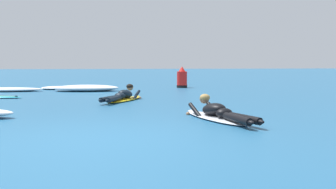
% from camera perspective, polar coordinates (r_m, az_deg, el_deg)
% --- Properties ---
extents(ground_plane, '(120.00, 120.00, 0.00)m').
position_cam_1_polar(ground_plane, '(16.08, -8.98, 0.43)').
color(ground_plane, '#235B84').
extents(surfer_near, '(1.09, 2.68, 0.54)m').
position_cam_1_polar(surfer_near, '(8.04, 7.23, -2.72)').
color(surfer_near, silver).
rests_on(surfer_near, ground).
extents(surfer_far, '(1.50, 2.58, 0.54)m').
position_cam_1_polar(surfer_far, '(12.04, -6.57, -0.27)').
color(surfer_far, yellow).
rests_on(surfer_far, ground).
extents(whitewater_front, '(2.68, 1.32, 0.26)m').
position_cam_1_polar(whitewater_front, '(16.42, -11.77, 0.91)').
color(whitewater_front, white).
rests_on(whitewater_front, ground).
extents(whitewater_mid_right, '(1.64, 1.40, 0.13)m').
position_cam_1_polar(whitewater_mid_right, '(17.96, -15.65, 0.95)').
color(whitewater_mid_right, white).
rests_on(whitewater_mid_right, ground).
extents(whitewater_back, '(3.10, 0.89, 0.17)m').
position_cam_1_polar(whitewater_back, '(17.11, -22.91, 0.65)').
color(whitewater_back, white).
rests_on(whitewater_back, ground).
extents(channel_marker_buoy, '(0.50, 0.50, 1.00)m').
position_cam_1_polar(channel_marker_buoy, '(18.33, 2.05, 2.23)').
color(channel_marker_buoy, red).
rests_on(channel_marker_buoy, ground).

